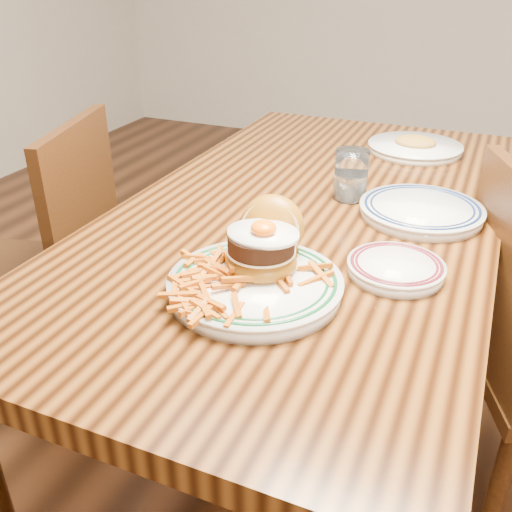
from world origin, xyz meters
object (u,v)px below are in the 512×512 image
at_px(table, 309,239).
at_px(main_plate, 258,269).
at_px(side_plate, 396,267).
at_px(chair_left, 52,266).

height_order(table, main_plate, main_plate).
relative_size(main_plate, side_plate, 1.79).
relative_size(table, side_plate, 8.84).
distance_m(main_plate, side_plate, 0.26).
distance_m(table, side_plate, 0.37).
height_order(chair_left, side_plate, chair_left).
xyz_separation_m(table, main_plate, (0.03, -0.40, 0.13)).
bearing_deg(chair_left, table, -7.01).
bearing_deg(table, main_plate, -85.43).
distance_m(chair_left, main_plate, 0.87).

